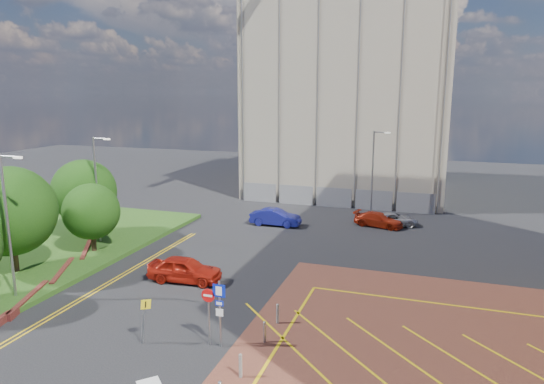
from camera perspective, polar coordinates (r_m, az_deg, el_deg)
The scene contains 18 objects.
ground at distance 22.93m, azimuth -8.36°, elevation -18.51°, with size 140.00×140.00×0.00m, color black.
grass_bed at distance 37.73m, azimuth -29.38°, elevation -7.37°, with size 14.00×32.00×0.30m, color #244D18.
retaining_wall at distance 30.84m, azimuth -26.98°, elevation -11.13°, with size 6.06×20.33×0.40m.
tree_b at distance 34.24m, azimuth -28.45°, elevation -2.00°, with size 5.60×5.60×6.74m.
tree_c at distance 36.67m, azimuth -20.49°, elevation -2.16°, with size 4.00×4.00×4.90m.
tree_d at distance 40.67m, azimuth -21.24°, elevation 0.06°, with size 5.00×5.00×6.08m.
lamp_left_near at distance 29.95m, azimuth -28.60°, elevation -2.96°, with size 1.53×0.16×8.00m.
lamp_left_far at distance 38.47m, azimuth -19.87°, elevation 0.74°, with size 1.53×0.16×8.00m.
lamp_back at distance 46.44m, azimuth 11.84°, elevation 2.58°, with size 1.53×0.16×8.00m.
sign_cluster at distance 22.70m, azimuth -6.68°, elevation -13.24°, with size 1.17×0.12×3.20m.
warning_sign at distance 23.69m, azimuth -14.82°, elevation -13.85°, with size 0.57×0.38×2.25m.
bollard_row at distance 20.56m, azimuth -4.48°, elevation -20.76°, with size 0.14×11.14×0.90m.
construction_building at distance 58.34m, azimuth 9.47°, elevation 11.02°, with size 21.20×19.20×22.00m, color #AC9E8D.
construction_fence at distance 49.43m, azimuth 8.41°, elevation -0.72°, with size 21.60×0.06×2.00m, color gray.
car_red_left at distance 30.72m, azimuth -10.22°, elevation -8.93°, with size 1.84×4.57×1.56m, color #AC1C0E.
car_blue_back at distance 42.55m, azimuth 0.41°, elevation -2.99°, with size 1.54×4.43×1.46m, color navy.
car_red_back at distance 43.20m, azimuth 12.41°, elevation -3.20°, with size 1.72×4.23×1.23m, color #A1220D.
car_silver_back at distance 43.85m, azimuth 14.11°, elevation -3.11°, with size 1.90×4.12×1.15m, color #AEAFB6.
Camera 1 is at (9.17, -17.61, 11.47)m, focal length 32.00 mm.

